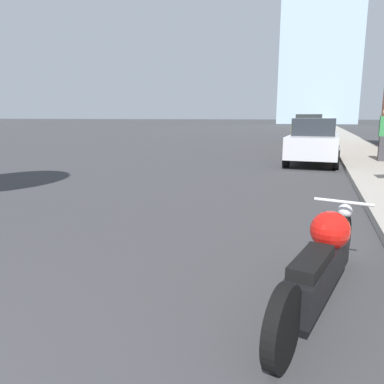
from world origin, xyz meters
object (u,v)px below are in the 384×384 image
(motorcycle, at_px, (322,261))
(parked_car_silver, at_px, (314,141))
(parked_car_yellow, at_px, (309,129))
(pedestrian, at_px, (384,134))
(parked_car_white, at_px, (312,125))

(motorcycle, distance_m, parked_car_silver, 10.66)
(parked_car_yellow, bearing_deg, pedestrian, -74.29)
(motorcycle, height_order, parked_car_yellow, parked_car_yellow)
(parked_car_yellow, distance_m, pedestrian, 11.40)
(parked_car_white, bearing_deg, parked_car_silver, -85.77)
(pedestrian, bearing_deg, parked_car_silver, -169.34)
(motorcycle, distance_m, pedestrian, 11.32)
(parked_car_yellow, bearing_deg, motorcycle, -86.61)
(parked_car_yellow, relative_size, parked_car_white, 0.90)
(parked_car_silver, bearing_deg, pedestrian, 13.21)
(parked_car_white, bearing_deg, motorcycle, -85.70)
(parked_car_silver, height_order, parked_car_white, parked_car_white)
(parked_car_silver, bearing_deg, parked_car_yellow, 94.50)
(parked_car_silver, xyz_separation_m, parked_car_yellow, (-0.39, 11.51, 0.09))
(motorcycle, xyz_separation_m, parked_car_yellow, (-0.57, 22.16, 0.51))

